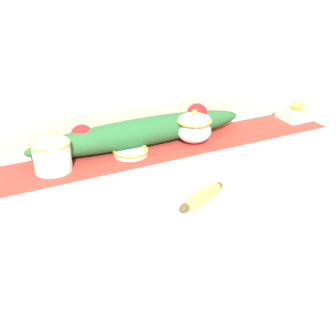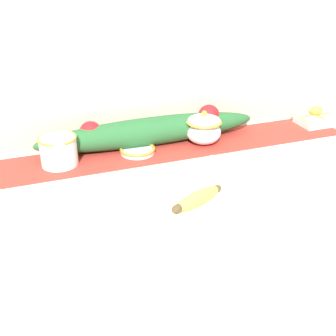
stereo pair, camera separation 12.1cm
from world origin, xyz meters
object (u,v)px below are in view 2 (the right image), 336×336
Objects in this scene: cream_pitcher at (58,150)px; spoon at (253,158)px; small_dish at (138,150)px; sugar_bowl at (204,129)px; banana at (198,198)px; gift_box at (315,119)px.

cream_pitcher is 0.63m from spoon.
small_dish is 0.69× the size of spoon.
cream_pitcher is 0.50m from sugar_bowl.
sugar_bowl is at bearing 151.85° from spoon.
spoon is at bearing -25.72° from small_dish.
cream_pitcher is at bearing 130.89° from banana.
sugar_bowl reaches higher than gift_box.
banana reaches higher than spoon.
small_dish is 0.38m from spoon.
sugar_bowl reaches higher than banana.
small_dish is (0.26, -0.00, -0.04)m from cream_pitcher.
banana is (0.32, -0.37, -0.03)m from cream_pitcher.
small_dish is 0.68× the size of banana.
banana is (0.06, -0.36, 0.01)m from small_dish.
cream_pitcher reaches higher than gift_box.
cream_pitcher reaches higher than banana.
banana is at bearing -49.11° from cream_pitcher.
small_dish is 0.93× the size of gift_box.
cream_pitcher is 0.26m from small_dish.
spoon is (0.60, -0.17, -0.05)m from cream_pitcher.
small_dish is at bearing -179.71° from sugar_bowl.
cream_pitcher is 0.80× the size of spoon.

